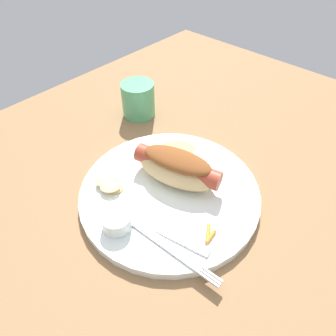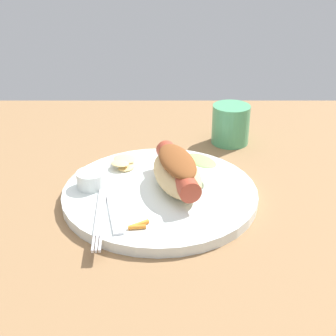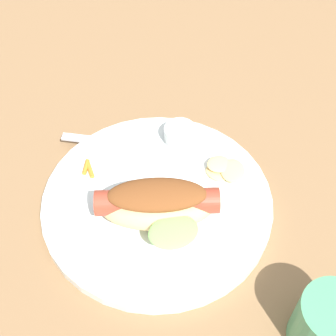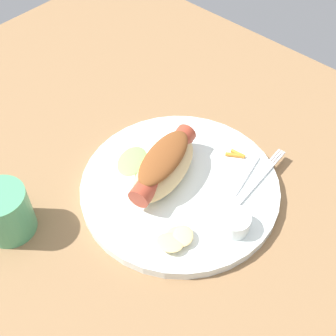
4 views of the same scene
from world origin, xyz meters
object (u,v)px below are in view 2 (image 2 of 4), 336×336
object	(u,v)px
sauce_ramekin	(91,179)
fork	(101,214)
drinking_cup	(231,124)
carrot_garnish	(138,226)
plate	(159,194)
knife	(114,209)
hot_dog	(178,171)
chips_pile	(124,163)

from	to	relation	value
sauce_ramekin	fork	xyz separation A→B (cm)	(2.43, -8.13, -1.08)
drinking_cup	carrot_garnish	bearing A→B (deg)	-116.96
plate	knife	size ratio (longest dim) A/B	2.33
knife	plate	bearing A→B (deg)	120.23
drinking_cup	hot_dog	bearing A→B (deg)	-117.29
hot_dog	drinking_cup	size ratio (longest dim) A/B	2.03
knife	carrot_garnish	size ratio (longest dim) A/B	4.54
sauce_ramekin	chips_pile	distance (cm)	8.38
fork	drinking_cup	distance (cm)	36.13
plate	knife	world-z (taller)	knife
hot_dog	chips_pile	distance (cm)	11.72
drinking_cup	plate	bearing A→B (deg)	-122.24
plate	chips_pile	distance (cm)	10.14
knife	drinking_cup	distance (cm)	34.01
fork	drinking_cup	size ratio (longest dim) A/B	2.21
plate	hot_dog	world-z (taller)	hot_dog
chips_pile	fork	bearing A→B (deg)	-97.76
hot_dog	carrot_garnish	world-z (taller)	hot_dog
sauce_ramekin	fork	world-z (taller)	sauce_ramekin
fork	carrot_garnish	world-z (taller)	carrot_garnish
drinking_cup	chips_pile	bearing A→B (deg)	-145.42
hot_dog	knife	size ratio (longest dim) A/B	1.19
hot_dog	chips_pile	world-z (taller)	hot_dog
chips_pile	carrot_garnish	world-z (taller)	chips_pile
fork	drinking_cup	xyz separation A→B (cm)	(21.78, 28.76, 2.02)
plate	fork	bearing A→B (deg)	-138.55
hot_dog	sauce_ramekin	world-z (taller)	hot_dog
drinking_cup	fork	bearing A→B (deg)	-127.13
knife	chips_pile	xyz separation A→B (cm)	(0.35, 13.81, 0.53)
sauce_ramekin	carrot_garnish	distance (cm)	13.85
plate	drinking_cup	xyz separation A→B (cm)	(13.56, 21.50, 3.02)
chips_pile	drinking_cup	size ratio (longest dim) A/B	0.81
sauce_ramekin	drinking_cup	world-z (taller)	drinking_cup
sauce_ramekin	carrot_garnish	bearing A→B (deg)	-54.73
knife	sauce_ramekin	bearing A→B (deg)	-160.45
plate	carrot_garnish	size ratio (longest dim) A/B	10.55
hot_dog	sauce_ramekin	distance (cm)	13.60
hot_dog	fork	size ratio (longest dim) A/B	0.92
hot_dog	plate	bearing A→B (deg)	-89.26
carrot_garnish	knife	bearing A→B (deg)	130.32
plate	knife	bearing A→B (deg)	-137.81
hot_dog	fork	xyz separation A→B (cm)	(-11.07, -8.01, -2.72)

